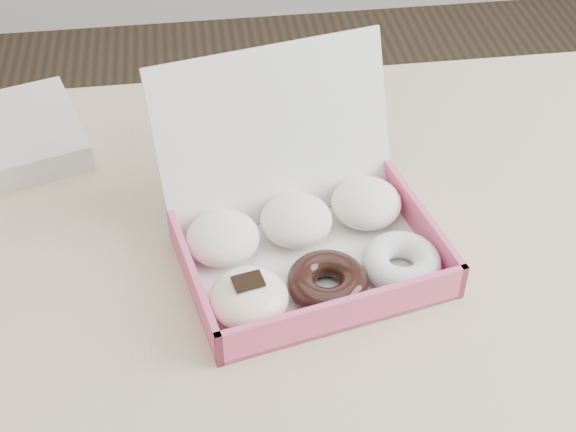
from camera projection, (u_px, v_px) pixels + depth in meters
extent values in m
cube|color=tan|center=(295.00, 247.00, 1.07)|extent=(1.20, 0.80, 0.04)
cylinder|color=tan|center=(536.00, 234.00, 1.64)|extent=(0.05, 0.05, 0.71)
cube|color=silver|center=(311.00, 264.00, 1.02)|extent=(0.35, 0.29, 0.01)
cube|color=#DF517A|center=(345.00, 314.00, 0.92)|extent=(0.31, 0.07, 0.05)
cube|color=silver|center=(282.00, 197.00, 1.08)|extent=(0.31, 0.07, 0.05)
cube|color=#DF517A|center=(193.00, 281.00, 0.96)|extent=(0.06, 0.23, 0.05)
cube|color=#DF517A|center=(420.00, 223.00, 1.04)|extent=(0.06, 0.23, 0.05)
cube|color=silver|center=(275.00, 134.00, 1.03)|extent=(0.32, 0.15, 0.22)
ellipsoid|color=white|center=(223.00, 238.00, 1.01)|extent=(0.11, 0.11, 0.05)
ellipsoid|color=white|center=(296.00, 220.00, 1.03)|extent=(0.11, 0.11, 0.05)
ellipsoid|color=white|center=(366.00, 203.00, 1.06)|extent=(0.11, 0.11, 0.05)
ellipsoid|color=#F1E2C3|center=(249.00, 298.00, 0.93)|extent=(0.11, 0.11, 0.05)
cube|color=black|center=(248.00, 281.00, 0.91)|extent=(0.04, 0.03, 0.00)
torus|color=black|center=(327.00, 282.00, 0.96)|extent=(0.12, 0.12, 0.03)
torus|color=white|center=(401.00, 263.00, 0.99)|extent=(0.12, 0.12, 0.03)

